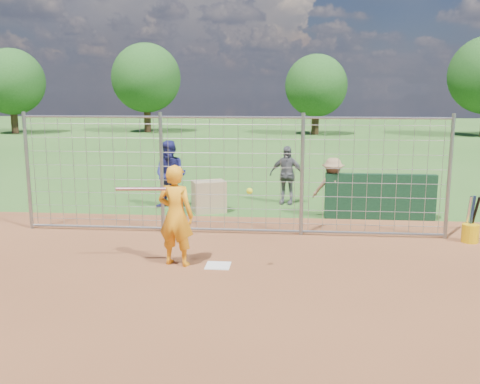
# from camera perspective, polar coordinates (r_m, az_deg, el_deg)

# --- Properties ---
(ground) EXTENTS (100.00, 100.00, 0.00)m
(ground) POSITION_cam_1_polar(r_m,az_deg,el_deg) (9.72, -2.21, -7.54)
(ground) COLOR #2D591E
(ground) RESTS_ON ground
(infield_dirt) EXTENTS (18.00, 18.00, 0.00)m
(infield_dirt) POSITION_cam_1_polar(r_m,az_deg,el_deg) (6.97, -5.49, -15.27)
(infield_dirt) COLOR brown
(infield_dirt) RESTS_ON ground
(home_plate) EXTENTS (0.43, 0.43, 0.02)m
(home_plate) POSITION_cam_1_polar(r_m,az_deg,el_deg) (9.53, -2.36, -7.86)
(home_plate) COLOR silver
(home_plate) RESTS_ON ground
(dugout_wall) EXTENTS (2.60, 0.20, 1.10)m
(dugout_wall) POSITION_cam_1_polar(r_m,az_deg,el_deg) (13.18, 14.69, -0.49)
(dugout_wall) COLOR #11381E
(dugout_wall) RESTS_ON ground
(batter) EXTENTS (0.74, 0.57, 1.80)m
(batter) POSITION_cam_1_polar(r_m,az_deg,el_deg) (9.43, -6.87, -2.51)
(batter) COLOR orange
(batter) RESTS_ON ground
(bystander_a) EXTENTS (0.99, 0.84, 1.78)m
(bystander_a) POSITION_cam_1_polar(r_m,az_deg,el_deg) (13.95, -7.40, 1.82)
(bystander_a) COLOR navy
(bystander_a) RESTS_ON ground
(bystander_b) EXTENTS (0.99, 0.57, 1.59)m
(bystander_b) POSITION_cam_1_polar(r_m,az_deg,el_deg) (14.50, 4.98, 1.82)
(bystander_b) COLOR #56575B
(bystander_b) RESTS_ON ground
(bystander_c) EXTENTS (0.98, 0.60, 1.46)m
(bystander_c) POSITION_cam_1_polar(r_m,az_deg,el_deg) (13.08, 9.84, 0.43)
(bystander_c) COLOR #90714E
(bystander_c) RESTS_ON ground
(equipment_bin) EXTENTS (0.95, 0.81, 0.80)m
(equipment_bin) POSITION_cam_1_polar(r_m,az_deg,el_deg) (13.55, -3.33, -0.49)
(equipment_bin) COLOR tan
(equipment_bin) RESTS_ON ground
(equipment_in_play) EXTENTS (2.36, 0.31, 0.12)m
(equipment_in_play) POSITION_cam_1_polar(r_m,az_deg,el_deg) (9.13, -7.85, 0.28)
(equipment_in_play) COLOR silver
(equipment_in_play) RESTS_ON ground
(bucket_with_bats) EXTENTS (0.34, 0.38, 0.97)m
(bucket_with_bats) POSITION_cam_1_polar(r_m,az_deg,el_deg) (11.86, 23.36, -3.80)
(bucket_with_bats) COLOR #DCA70B
(bucket_with_bats) RESTS_ON ground
(backstop_fence) EXTENTS (9.08, 0.08, 2.60)m
(backstop_fence) POSITION_cam_1_polar(r_m,az_deg,el_deg) (11.35, -0.96, 1.71)
(backstop_fence) COLOR gray
(backstop_fence) RESTS_ON ground
(tree_line) EXTENTS (44.66, 6.72, 6.48)m
(tree_line) POSITION_cam_1_polar(r_m,az_deg,el_deg) (37.33, 8.34, 11.80)
(tree_line) COLOR #3F2B19
(tree_line) RESTS_ON ground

